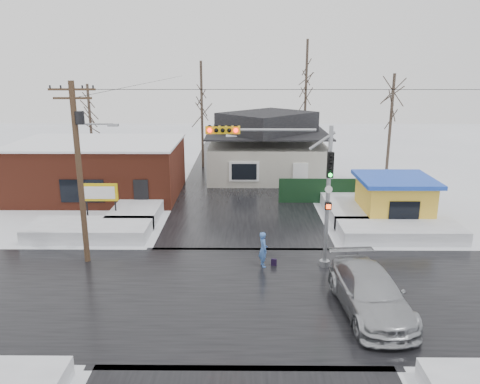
{
  "coord_description": "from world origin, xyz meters",
  "views": [
    {
      "loc": [
        -0.03,
        -18.51,
        9.77
      ],
      "look_at": [
        -0.23,
        6.0,
        3.0
      ],
      "focal_mm": 35.0,
      "sensor_mm": 36.0,
      "label": 1
    }
  ],
  "objects_px": {
    "marquee_sign": "(100,193)",
    "kiosk": "(394,199)",
    "utility_pole": "(80,163)",
    "pedestrian": "(263,250)",
    "car": "(370,293)",
    "traffic_signal": "(296,178)"
  },
  "relations": [
    {
      "from": "pedestrian",
      "to": "utility_pole",
      "type": "bearing_deg",
      "value": 72.85
    },
    {
      "from": "utility_pole",
      "to": "kiosk",
      "type": "height_order",
      "value": "utility_pole"
    },
    {
      "from": "utility_pole",
      "to": "car",
      "type": "relative_size",
      "value": 1.54
    },
    {
      "from": "utility_pole",
      "to": "car",
      "type": "distance_m",
      "value": 14.54
    },
    {
      "from": "kiosk",
      "to": "car",
      "type": "bearing_deg",
      "value": -111.19
    },
    {
      "from": "marquee_sign",
      "to": "kiosk",
      "type": "distance_m",
      "value": 18.51
    },
    {
      "from": "traffic_signal",
      "to": "marquee_sign",
      "type": "height_order",
      "value": "traffic_signal"
    },
    {
      "from": "traffic_signal",
      "to": "kiosk",
      "type": "xyz_separation_m",
      "value": [
        7.07,
        7.03,
        -3.08
      ]
    },
    {
      "from": "marquee_sign",
      "to": "pedestrian",
      "type": "distance_m",
      "value": 11.95
    },
    {
      "from": "traffic_signal",
      "to": "utility_pole",
      "type": "relative_size",
      "value": 0.78
    },
    {
      "from": "traffic_signal",
      "to": "pedestrian",
      "type": "height_order",
      "value": "traffic_signal"
    },
    {
      "from": "kiosk",
      "to": "utility_pole",
      "type": "bearing_deg",
      "value": -159.56
    },
    {
      "from": "car",
      "to": "kiosk",
      "type": "bearing_deg",
      "value": 64.49
    },
    {
      "from": "utility_pole",
      "to": "marquee_sign",
      "type": "distance_m",
      "value": 6.87
    },
    {
      "from": "pedestrian",
      "to": "marquee_sign",
      "type": "bearing_deg",
      "value": 43.05
    },
    {
      "from": "car",
      "to": "utility_pole",
      "type": "bearing_deg",
      "value": 154.92
    },
    {
      "from": "traffic_signal",
      "to": "car",
      "type": "relative_size",
      "value": 1.2
    },
    {
      "from": "kiosk",
      "to": "car",
      "type": "relative_size",
      "value": 0.79
    },
    {
      "from": "marquee_sign",
      "to": "pedestrian",
      "type": "height_order",
      "value": "marquee_sign"
    },
    {
      "from": "utility_pole",
      "to": "kiosk",
      "type": "bearing_deg",
      "value": 20.44
    },
    {
      "from": "traffic_signal",
      "to": "marquee_sign",
      "type": "xyz_separation_m",
      "value": [
        -11.43,
        6.53,
        -2.62
      ]
    },
    {
      "from": "marquee_sign",
      "to": "kiosk",
      "type": "xyz_separation_m",
      "value": [
        18.5,
        0.5,
        -0.46
      ]
    }
  ]
}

